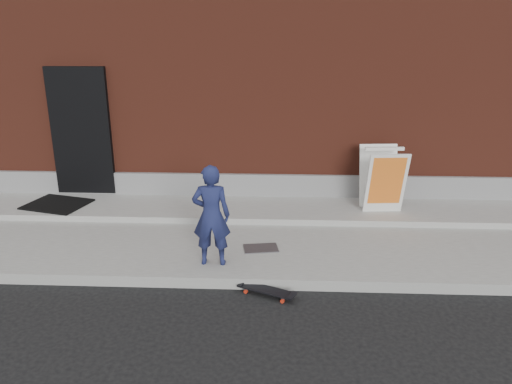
{
  "coord_description": "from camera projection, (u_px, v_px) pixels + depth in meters",
  "views": [
    {
      "loc": [
        0.89,
        -5.59,
        3.18
      ],
      "look_at": [
        0.59,
        0.8,
        1.04
      ],
      "focal_mm": 35.0,
      "sensor_mm": 36.0,
      "label": 1
    }
  ],
  "objects": [
    {
      "name": "ground",
      "position": [
        206.0,
        289.0,
        6.34
      ],
      "size": [
        80.0,
        80.0,
        0.0
      ],
      "primitive_type": "plane",
      "color": "black",
      "rests_on": "ground"
    },
    {
      "name": "sidewalk",
      "position": [
        220.0,
        236.0,
        7.74
      ],
      "size": [
        20.0,
        3.0,
        0.15
      ],
      "primitive_type": "cube",
      "color": "gray",
      "rests_on": "ground"
    },
    {
      "name": "apron",
      "position": [
        226.0,
        208.0,
        8.55
      ],
      "size": [
        20.0,
        1.2,
        0.1
      ],
      "primitive_type": "cube",
      "color": "gray",
      "rests_on": "sidewalk"
    },
    {
      "name": "building",
      "position": [
        243.0,
        55.0,
        12.18
      ],
      "size": [
        20.0,
        8.1,
        5.0
      ],
      "color": "#5E2619",
      "rests_on": "ground"
    },
    {
      "name": "child",
      "position": [
        211.0,
        216.0,
        6.49
      ],
      "size": [
        0.51,
        0.34,
        1.37
      ],
      "primitive_type": "imported",
      "rotation": [
        0.0,
        0.0,
        3.16
      ],
      "color": "#1A204B",
      "rests_on": "sidewalk"
    },
    {
      "name": "skateboard",
      "position": [
        267.0,
        290.0,
        6.18
      ],
      "size": [
        0.73,
        0.46,
        0.08
      ],
      "color": "red",
      "rests_on": "ground"
    },
    {
      "name": "pizza_sign",
      "position": [
        383.0,
        179.0,
        8.2
      ],
      "size": [
        0.7,
        0.81,
        1.06
      ],
      "color": "silver",
      "rests_on": "apron"
    },
    {
      "name": "doormat",
      "position": [
        57.0,
        204.0,
        8.57
      ],
      "size": [
        1.15,
        1.02,
        0.03
      ],
      "primitive_type": "cube",
      "rotation": [
        0.0,
        0.0,
        -0.26
      ],
      "color": "black",
      "rests_on": "apron"
    },
    {
      "name": "utility_plate",
      "position": [
        261.0,
        248.0,
        7.13
      ],
      "size": [
        0.53,
        0.38,
        0.01
      ],
      "primitive_type": "cube",
      "rotation": [
        0.0,
        0.0,
        0.16
      ],
      "color": "#525156",
      "rests_on": "sidewalk"
    }
  ]
}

